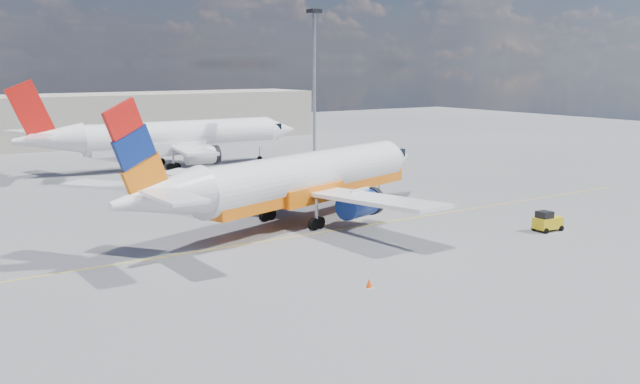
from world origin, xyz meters
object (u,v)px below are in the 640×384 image
main_jet (299,179)px  gse_tug (547,221)px  traffic_cone (369,283)px  second_jet (173,138)px

main_jet → gse_tug: size_ratio=15.59×
traffic_cone → gse_tug: bearing=10.3°
gse_tug → traffic_cone: 20.65m
main_jet → second_jet: 35.60m
second_jet → main_jet: bearing=-95.0°
second_jet → gse_tug: second_jet is taller
main_jet → gse_tug: 19.76m
main_jet → gse_tug: bearing=-60.8°
main_jet → traffic_cone: main_jet is taller
main_jet → traffic_cone: 18.18m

